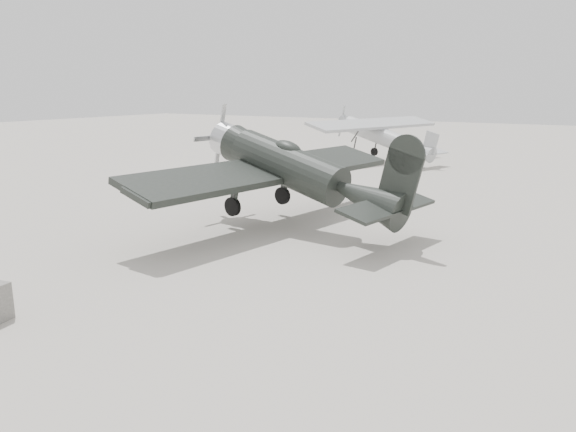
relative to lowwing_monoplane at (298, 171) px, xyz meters
name	(u,v)px	position (x,y,z in m)	size (l,w,h in m)	color
ground	(304,276)	(3.02, -4.84, -2.32)	(160.00, 160.00, 0.00)	#9B948A
lowwing_monoplane	(298,171)	(0.00, 0.00, 0.00)	(9.83, 13.68, 4.39)	black
highwing_monoplane	(381,132)	(-4.90, 20.98, -0.08)	(9.07, 12.61, 3.59)	#9C9FA1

